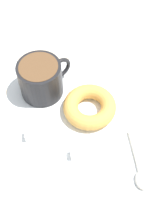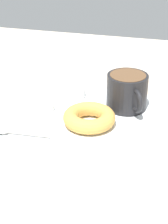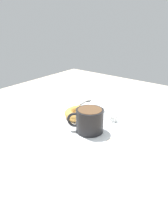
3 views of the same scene
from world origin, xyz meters
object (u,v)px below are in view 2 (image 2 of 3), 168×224
coffee_cup (127,91)px  sugar_cube_extra (49,107)px  donut (89,118)px  spoon (9,132)px  sugar_cube (81,93)px

coffee_cup → sugar_cube_extra: (16.62, 6.16, -3.25)cm
donut → spoon: size_ratio=0.90×
spoon → sugar_cube_extra: (-4.70, -11.37, 0.50)cm
sugar_cube → sugar_cube_extra: (4.91, 8.89, -0.09)cm
donut → sugar_cube: size_ratio=5.62×
sugar_cube → sugar_cube_extra: bearing=61.1°
coffee_cup → sugar_cube_extra: 18.02cm
sugar_cube → sugar_cube_extra: sugar_cube is taller
donut → spoon: 16.89cm
donut → spoon: bearing=27.8°
donut → sugar_cube: (5.30, -12.41, -0.59)cm
sugar_cube → sugar_cube_extra: 10.16cm
donut → spoon: donut is taller
coffee_cup → sugar_cube: coffee_cup is taller
donut → sugar_cube_extra: (10.21, -3.52, -0.67)cm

